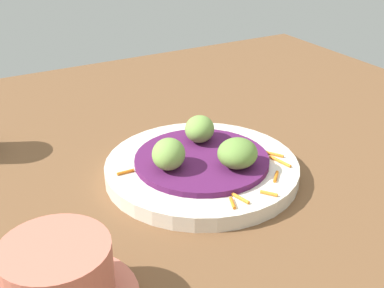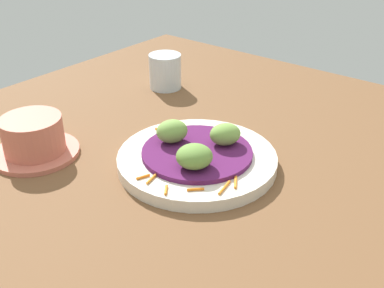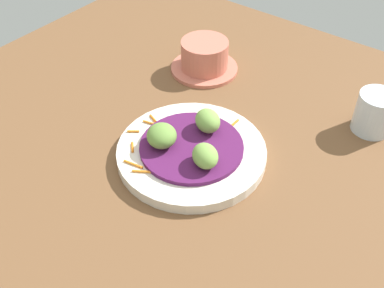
{
  "view_description": "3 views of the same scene",
  "coord_description": "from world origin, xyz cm",
  "px_view_note": "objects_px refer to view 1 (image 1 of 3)",
  "views": [
    {
      "loc": [
        -48.26,
        30.93,
        35.98
      ],
      "look_at": [
        2.47,
        2.42,
        6.64
      ],
      "focal_mm": 47.34,
      "sensor_mm": 36.0,
      "label": 1
    },
    {
      "loc": [
        -48.21,
        -37.67,
        41.29
      ],
      "look_at": [
        2.49,
        2.92,
        5.01
      ],
      "focal_mm": 43.35,
      "sensor_mm": 36.0,
      "label": 2
    },
    {
      "loc": [
        37.04,
        -44.68,
        57.82
      ],
      "look_at": [
        1.98,
        1.24,
        5.14
      ],
      "focal_mm": 43.84,
      "sensor_mm": 36.0,
      "label": 3
    }
  ],
  "objects_px": {
    "main_plate": "(202,169)",
    "guac_scoop_left": "(200,129)",
    "guac_scoop_center": "(169,154)",
    "terracotta_bowl": "(58,280)",
    "guac_scoop_right": "(237,153)"
  },
  "relations": [
    {
      "from": "main_plate",
      "to": "guac_scoop_left",
      "type": "xyz_separation_m",
      "value": [
        0.04,
        -0.02,
        0.04
      ]
    },
    {
      "from": "main_plate",
      "to": "guac_scoop_center",
      "type": "xyz_separation_m",
      "value": [
        -0.0,
        0.05,
        0.04
      ]
    },
    {
      "from": "guac_scoop_right",
      "to": "terracotta_bowl",
      "type": "xyz_separation_m",
      "value": [
        -0.1,
        0.26,
        -0.01
      ]
    },
    {
      "from": "guac_scoop_left",
      "to": "main_plate",
      "type": "bearing_deg",
      "value": 153.34
    },
    {
      "from": "main_plate",
      "to": "guac_scoop_center",
      "type": "relative_size",
      "value": 4.95
    },
    {
      "from": "guac_scoop_center",
      "to": "terracotta_bowl",
      "type": "bearing_deg",
      "value": 127.55
    },
    {
      "from": "main_plate",
      "to": "guac_scoop_right",
      "type": "height_order",
      "value": "guac_scoop_right"
    },
    {
      "from": "main_plate",
      "to": "terracotta_bowl",
      "type": "bearing_deg",
      "value": 121.62
    },
    {
      "from": "guac_scoop_left",
      "to": "terracotta_bowl",
      "type": "height_order",
      "value": "terracotta_bowl"
    },
    {
      "from": "guac_scoop_left",
      "to": "guac_scoop_right",
      "type": "relative_size",
      "value": 0.92
    },
    {
      "from": "main_plate",
      "to": "terracotta_bowl",
      "type": "height_order",
      "value": "terracotta_bowl"
    },
    {
      "from": "guac_scoop_left",
      "to": "guac_scoop_center",
      "type": "relative_size",
      "value": 0.98
    },
    {
      "from": "guac_scoop_left",
      "to": "guac_scoop_center",
      "type": "bearing_deg",
      "value": 123.34
    },
    {
      "from": "terracotta_bowl",
      "to": "guac_scoop_left",
      "type": "bearing_deg",
      "value": -53.6
    },
    {
      "from": "guac_scoop_right",
      "to": "terracotta_bowl",
      "type": "distance_m",
      "value": 0.28
    }
  ]
}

